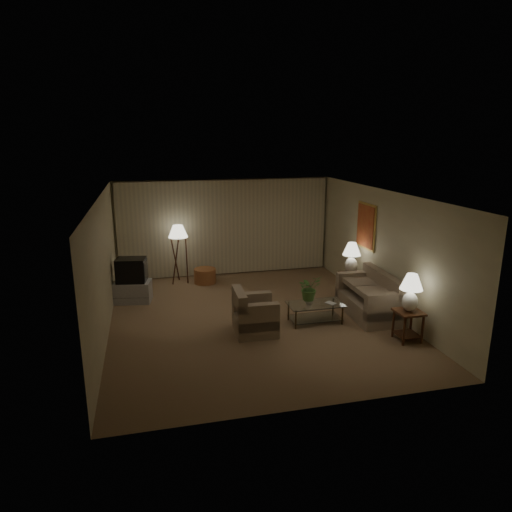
{
  "coord_description": "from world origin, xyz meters",
  "views": [
    {
      "loc": [
        -2.11,
        -9.0,
        3.84
      ],
      "look_at": [
        0.21,
        0.6,
        1.23
      ],
      "focal_mm": 32.0,
      "sensor_mm": 36.0,
      "label": 1
    }
  ],
  "objects_px": {
    "side_table_far": "(350,281)",
    "table_lamp_near": "(411,289)",
    "coffee_table": "(315,310)",
    "tv_cabinet": "(133,292)",
    "sofa": "(368,299)",
    "side_table_near": "(408,321)",
    "floor_lamp": "(179,253)",
    "table_lamp_far": "(352,255)",
    "crt_tv": "(131,270)",
    "armchair": "(255,316)",
    "vase": "(309,301)",
    "ottoman": "(205,276)"
  },
  "relations": [
    {
      "from": "ottoman",
      "to": "crt_tv",
      "type": "bearing_deg",
      "value": -150.82
    },
    {
      "from": "side_table_near",
      "to": "table_lamp_far",
      "type": "distance_m",
      "value": 2.68
    },
    {
      "from": "armchair",
      "to": "coffee_table",
      "type": "bearing_deg",
      "value": -79.44
    },
    {
      "from": "sofa",
      "to": "ottoman",
      "type": "bearing_deg",
      "value": -132.94
    },
    {
      "from": "armchair",
      "to": "vase",
      "type": "distance_m",
      "value": 1.23
    },
    {
      "from": "coffee_table",
      "to": "vase",
      "type": "distance_m",
      "value": 0.27
    },
    {
      "from": "side_table_far",
      "to": "table_lamp_near",
      "type": "height_order",
      "value": "table_lamp_near"
    },
    {
      "from": "sofa",
      "to": "side_table_far",
      "type": "xyz_separation_m",
      "value": [
        0.15,
        1.25,
        0.02
      ]
    },
    {
      "from": "coffee_table",
      "to": "ottoman",
      "type": "xyz_separation_m",
      "value": [
        -1.92,
        3.23,
        -0.08
      ]
    },
    {
      "from": "tv_cabinet",
      "to": "floor_lamp",
      "type": "xyz_separation_m",
      "value": [
        1.2,
        1.21,
        0.58
      ]
    },
    {
      "from": "crt_tv",
      "to": "side_table_near",
      "type": "bearing_deg",
      "value": -23.29
    },
    {
      "from": "side_table_near",
      "to": "table_lamp_far",
      "type": "relative_size",
      "value": 0.8
    },
    {
      "from": "side_table_near",
      "to": "crt_tv",
      "type": "relative_size",
      "value": 0.81
    },
    {
      "from": "sofa",
      "to": "floor_lamp",
      "type": "height_order",
      "value": "floor_lamp"
    },
    {
      "from": "side_table_far",
      "to": "vase",
      "type": "height_order",
      "value": "side_table_far"
    },
    {
      "from": "crt_tv",
      "to": "floor_lamp",
      "type": "height_order",
      "value": "floor_lamp"
    },
    {
      "from": "sofa",
      "to": "crt_tv",
      "type": "relative_size",
      "value": 2.38
    },
    {
      "from": "crt_tv",
      "to": "vase",
      "type": "bearing_deg",
      "value": -20.93
    },
    {
      "from": "floor_lamp",
      "to": "ottoman",
      "type": "bearing_deg",
      "value": -14.93
    },
    {
      "from": "side_table_far",
      "to": "vase",
      "type": "xyz_separation_m",
      "value": [
        -1.57,
        -1.35,
        0.1
      ]
    },
    {
      "from": "armchair",
      "to": "side_table_near",
      "type": "relative_size",
      "value": 1.51
    },
    {
      "from": "armchair",
      "to": "floor_lamp",
      "type": "xyz_separation_m",
      "value": [
        -1.22,
        3.62,
        0.47
      ]
    },
    {
      "from": "tv_cabinet",
      "to": "floor_lamp",
      "type": "bearing_deg",
      "value": 55.53
    },
    {
      "from": "side_table_far",
      "to": "table_lamp_far",
      "type": "bearing_deg",
      "value": 90.0
    },
    {
      "from": "coffee_table",
      "to": "tv_cabinet",
      "type": "xyz_separation_m",
      "value": [
        -3.78,
        2.2,
        -0.03
      ]
    },
    {
      "from": "sofa",
      "to": "coffee_table",
      "type": "height_order",
      "value": "sofa"
    },
    {
      "from": "table_lamp_near",
      "to": "side_table_far",
      "type": "bearing_deg",
      "value": 90.0
    },
    {
      "from": "floor_lamp",
      "to": "tv_cabinet",
      "type": "bearing_deg",
      "value": -134.72
    },
    {
      "from": "table_lamp_far",
      "to": "crt_tv",
      "type": "relative_size",
      "value": 1.02
    },
    {
      "from": "sofa",
      "to": "coffee_table",
      "type": "distance_m",
      "value": 1.28
    },
    {
      "from": "side_table_far",
      "to": "table_lamp_near",
      "type": "relative_size",
      "value": 0.81
    },
    {
      "from": "side_table_near",
      "to": "ottoman",
      "type": "height_order",
      "value": "side_table_near"
    },
    {
      "from": "sofa",
      "to": "table_lamp_near",
      "type": "xyz_separation_m",
      "value": [
        0.15,
        -1.35,
        0.66
      ]
    },
    {
      "from": "table_lamp_near",
      "to": "table_lamp_far",
      "type": "height_order",
      "value": "table_lamp_far"
    },
    {
      "from": "armchair",
      "to": "ottoman",
      "type": "distance_m",
      "value": 3.49
    },
    {
      "from": "floor_lamp",
      "to": "table_lamp_near",
      "type": "bearing_deg",
      "value": -49.36
    },
    {
      "from": "coffee_table",
      "to": "crt_tv",
      "type": "distance_m",
      "value": 4.4
    },
    {
      "from": "table_lamp_far",
      "to": "floor_lamp",
      "type": "xyz_separation_m",
      "value": [
        -4.0,
        2.06,
        -0.22
      ]
    },
    {
      "from": "side_table_near",
      "to": "coffee_table",
      "type": "bearing_deg",
      "value": 138.61
    },
    {
      "from": "table_lamp_far",
      "to": "floor_lamp",
      "type": "height_order",
      "value": "floor_lamp"
    },
    {
      "from": "side_table_near",
      "to": "tv_cabinet",
      "type": "xyz_separation_m",
      "value": [
        -5.2,
        3.45,
        -0.15
      ]
    },
    {
      "from": "side_table_near",
      "to": "floor_lamp",
      "type": "height_order",
      "value": "floor_lamp"
    },
    {
      "from": "coffee_table",
      "to": "crt_tv",
      "type": "relative_size",
      "value": 1.58
    },
    {
      "from": "floor_lamp",
      "to": "ottoman",
      "type": "relative_size",
      "value": 2.68
    },
    {
      "from": "table_lamp_near",
      "to": "coffee_table",
      "type": "distance_m",
      "value": 2.04
    },
    {
      "from": "coffee_table",
      "to": "tv_cabinet",
      "type": "relative_size",
      "value": 1.26
    },
    {
      "from": "side_table_near",
      "to": "table_lamp_far",
      "type": "bearing_deg",
      "value": 90.0
    },
    {
      "from": "vase",
      "to": "crt_tv",
      "type": "bearing_deg",
      "value": 148.82
    },
    {
      "from": "floor_lamp",
      "to": "sofa",
      "type": "bearing_deg",
      "value": -40.69
    },
    {
      "from": "sofa",
      "to": "ottoman",
      "type": "distance_m",
      "value": 4.48
    }
  ]
}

